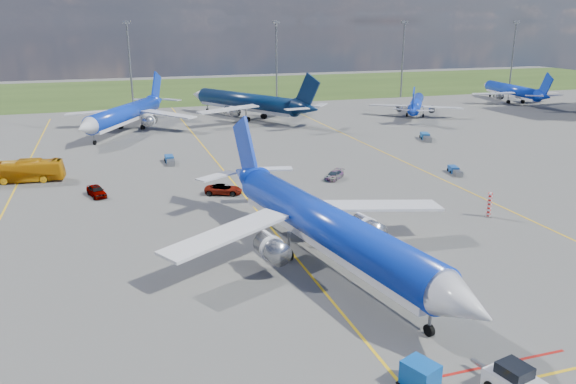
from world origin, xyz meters
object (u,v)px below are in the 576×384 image
object	(u,v)px
uld_container	(420,375)
baggage_tug_c	(170,160)
bg_jet_n	(247,119)
baggage_tug_e	(426,137)
main_airliner	(326,265)
bg_jet_ne	(415,115)
baggage_tug_w	(455,171)
service_car_b	(223,189)
service_car_a	(96,191)
service_car_c	(334,175)
apron_bus	(22,171)
bg_jet_nnw	(127,131)
warning_post	(489,205)
bg_jet_ene	(511,102)

from	to	relation	value
uld_container	baggage_tug_c	world-z (taller)	uld_container
bg_jet_n	uld_container	size ratio (longest dim) A/B	20.95
baggage_tug_e	main_airliner	bearing A→B (deg)	-108.86
bg_jet_ne	baggage_tug_w	bearing A→B (deg)	99.24
bg_jet_ne	uld_container	size ratio (longest dim) A/B	14.79
bg_jet_n	main_airliner	bearing A→B (deg)	52.04
bg_jet_ne	main_airliner	size ratio (longest dim) A/B	0.72
main_airliner	service_car_b	distance (m)	26.21
main_airliner	baggage_tug_w	size ratio (longest dim) A/B	9.93
service_car_a	service_car_c	size ratio (longest dim) A/B	1.02
apron_bus	service_car_a	distance (m)	14.99
bg_jet_n	service_car_a	xyz separation A→B (m)	(-34.27, -54.82, 0.76)
service_car_c	baggage_tug_w	bearing A→B (deg)	37.47
bg_jet_ne	main_airliner	bearing A→B (deg)	88.04
main_airliner	baggage_tug_w	bearing A→B (deg)	28.77
bg_jet_ne	baggage_tug_e	world-z (taller)	bg_jet_ne
bg_jet_n	bg_jet_ne	distance (m)	42.11
bg_jet_nnw	apron_bus	distance (m)	39.52
service_car_a	bg_jet_ne	bearing A→B (deg)	14.89
bg_jet_n	main_airliner	distance (m)	85.89
warning_post	baggage_tug_w	size ratio (longest dim) A/B	0.68
apron_bus	service_car_c	bearing A→B (deg)	-100.10
main_airliner	uld_container	distance (m)	19.54
baggage_tug_w	baggage_tug_e	xyz separation A→B (m)	(9.37, 24.07, 0.11)
main_airliner	service_car_a	xyz separation A→B (m)	(-21.26, 30.08, 0.76)
warning_post	uld_container	bearing A→B (deg)	-133.32
warning_post	service_car_a	world-z (taller)	warning_post
warning_post	baggage_tug_c	world-z (taller)	warning_post
service_car_b	bg_jet_n	bearing A→B (deg)	4.39
bg_jet_ene	uld_container	distance (m)	144.21
service_car_b	service_car_c	bearing A→B (deg)	-60.70
bg_jet_n	apron_bus	world-z (taller)	bg_jet_n
service_car_b	baggage_tug_e	world-z (taller)	service_car_b
apron_bus	uld_container	bearing A→B (deg)	-147.33
apron_bus	service_car_c	world-z (taller)	apron_bus
bg_jet_ene	main_airliner	xyz separation A→B (m)	(-93.11, -89.59, 0.00)
service_car_b	bg_jet_ene	bearing A→B (deg)	-35.73
main_airliner	service_car_c	size ratio (longest dim) A/B	10.05
bg_jet_nnw	bg_jet_n	distance (m)	29.56
bg_jet_n	apron_bus	size ratio (longest dim) A/B	3.81
uld_container	baggage_tug_e	distance (m)	80.84
warning_post	uld_container	xyz separation A→B (m)	(-24.96, -26.47, -0.65)
baggage_tug_c	service_car_c	bearing A→B (deg)	-37.59
baggage_tug_c	apron_bus	bearing A→B (deg)	-166.33
warning_post	bg_jet_n	bearing A→B (deg)	97.84
bg_jet_nnw	warning_post	bearing A→B (deg)	-33.47
bg_jet_ne	main_airliner	xyz separation A→B (m)	(-54.36, -76.94, 0.00)
service_car_c	service_car_b	bearing A→B (deg)	-126.29
bg_jet_ne	bg_jet_ene	bearing A→B (deg)	-128.65
service_car_b	main_airliner	bearing A→B (deg)	-148.22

